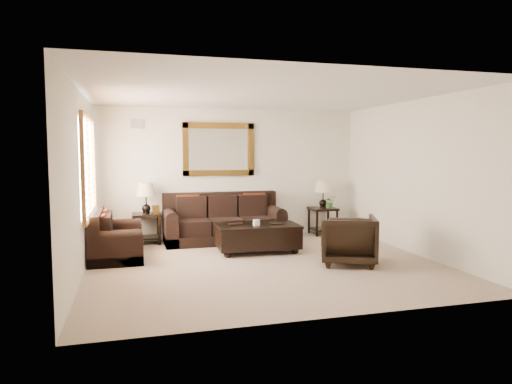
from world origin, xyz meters
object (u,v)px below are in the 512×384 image
object	(u,v)px
coffee_table	(258,235)
armchair	(348,237)
loveseat	(113,241)
end_table_right	(323,199)
sofa	(223,224)
end_table_left	(146,204)

from	to	relation	value
coffee_table	armchair	world-z (taller)	armchair
loveseat	end_table_right	world-z (taller)	end_table_right
sofa	end_table_right	world-z (taller)	end_table_right
end_table_left	coffee_table	distance (m)	2.36
end_table_right	armchair	world-z (taller)	end_table_right
loveseat	end_table_right	distance (m)	4.50
sofa	loveseat	xyz separation A→B (m)	(-2.09, -0.98, -0.05)
coffee_table	end_table_left	bearing A→B (deg)	147.10
end_table_left	end_table_right	distance (m)	3.74
sofa	end_table_left	bearing A→B (deg)	174.25
sofa	coffee_table	size ratio (longest dim) A/B	1.57
loveseat	end_table_right	xyz separation A→B (m)	(4.33, 1.14, 0.48)
sofa	end_table_right	size ratio (longest dim) A/B	1.99
loveseat	armchair	distance (m)	3.92
end_table_right	coffee_table	world-z (taller)	end_table_right
end_table_right	coffee_table	size ratio (longest dim) A/B	0.79
coffee_table	armchair	distance (m)	1.68
loveseat	end_table_left	world-z (taller)	end_table_left
sofa	coffee_table	xyz separation A→B (m)	(0.39, -1.18, -0.04)
end_table_right	end_table_left	bearing A→B (deg)	-179.94
end_table_left	armchair	world-z (taller)	end_table_left
loveseat	armchair	bearing A→B (deg)	-111.00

